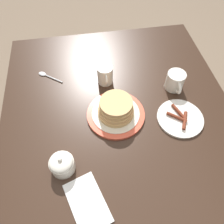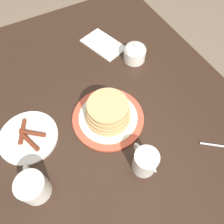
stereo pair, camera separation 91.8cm
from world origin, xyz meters
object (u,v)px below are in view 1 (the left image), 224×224
Objects in this scene: side_plate_bacon at (180,118)px; creamer_pitcher at (105,74)px; napkin at (87,203)px; sugar_bowl at (62,164)px; spoon at (46,76)px; coffee_mug at (175,81)px; pancake_plate at (116,110)px.

creamer_pitcher is at bearing -133.28° from side_plate_bacon.
napkin is (0.28, -0.43, -0.00)m from side_plate_bacon.
sugar_bowl is at bearing -27.87° from creamer_pitcher.
creamer_pitcher is 0.93× the size of spoon.
coffee_mug is at bearing 120.87° from sugar_bowl.
pancake_plate reaches higher than napkin.
side_plate_bacon is 2.20× the size of sugar_bowl.
side_plate_bacon is 1.74× the size of creamer_pitcher.
pancake_plate is 1.27× the size of side_plate_bacon.
napkin is (0.46, -0.46, -0.04)m from coffee_mug.
spoon is at bearing -121.62° from side_plate_bacon.
spoon is at bearing -167.21° from napkin.
sugar_bowl is at bearing -74.39° from side_plate_bacon.
pancake_plate is 0.28m from side_plate_bacon.
side_plate_bacon is 0.94× the size of napkin.
coffee_mug is 0.93× the size of spoon.
creamer_pitcher is (-0.27, -0.29, 0.04)m from side_plate_bacon.
creamer_pitcher is 0.54× the size of napkin.
sugar_bowl is at bearing -151.57° from napkin.
napkin is at bearing -14.47° from creamer_pitcher.
spoon is (-0.63, -0.14, 0.00)m from napkin.
pancake_plate is at bearing 155.29° from napkin.
creamer_pitcher is 0.47m from sugar_bowl.
spoon is at bearing -133.67° from pancake_plate.
spoon is (-0.08, -0.29, -0.05)m from creamer_pitcher.
napkin is at bearing -56.86° from side_plate_bacon.
side_plate_bacon is 0.51m from napkin.
napkin is (0.55, -0.14, -0.05)m from creamer_pitcher.
spoon is (-0.49, -0.07, -0.03)m from sugar_bowl.
spoon is (-0.29, -0.30, -0.03)m from pancake_plate.
sugar_bowl is 0.43× the size of napkin.
creamer_pitcher is (-0.09, -0.32, 0.00)m from coffee_mug.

